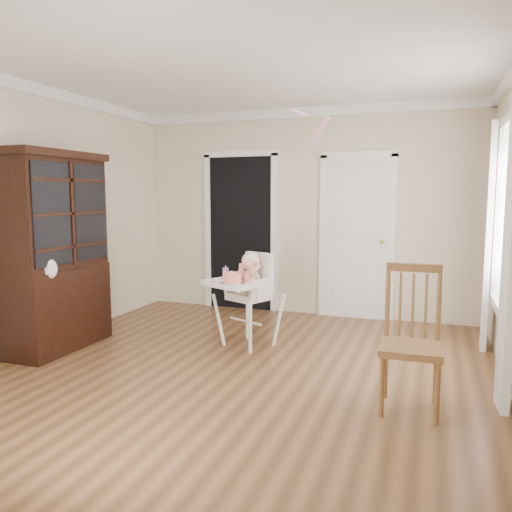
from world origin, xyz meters
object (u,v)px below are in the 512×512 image
(sippy_cup, at_px, (226,273))
(china_cabinet, at_px, (56,252))
(high_chair, at_px, (248,288))
(dining_chair, at_px, (411,343))
(cake, at_px, (232,278))

(sippy_cup, xyz_separation_m, china_cabinet, (-1.57, -0.71, 0.25))
(china_cabinet, bearing_deg, sippy_cup, 24.26)
(high_chair, distance_m, sippy_cup, 0.28)
(high_chair, bearing_deg, dining_chair, -8.12)
(sippy_cup, relative_size, china_cabinet, 0.08)
(high_chair, relative_size, cake, 4.04)
(cake, relative_size, dining_chair, 0.23)
(high_chair, height_order, dining_chair, dining_chair)
(china_cabinet, distance_m, dining_chair, 3.54)
(dining_chair, bearing_deg, high_chair, 146.48)
(sippy_cup, distance_m, dining_chair, 2.19)
(cake, distance_m, sippy_cup, 0.25)
(cake, relative_size, china_cabinet, 0.12)
(high_chair, xyz_separation_m, dining_chair, (1.68, -1.06, -0.12))
(high_chair, bearing_deg, china_cabinet, -133.66)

